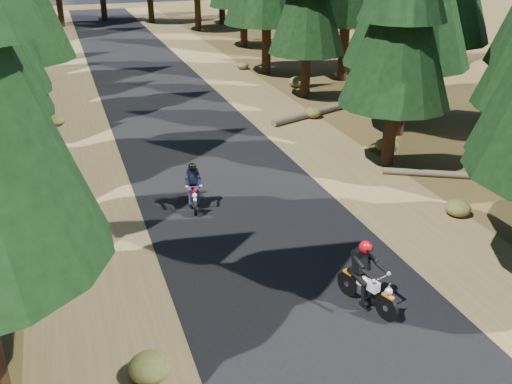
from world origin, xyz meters
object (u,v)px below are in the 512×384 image
at_px(log_far, 441,174).
at_px(rider_follow, 194,194).
at_px(rider_lead, 368,286).
at_px(log_near, 320,111).

relative_size(log_far, rider_follow, 2.39).
xyz_separation_m(log_far, rider_follow, (-8.61, 0.43, 0.36)).
height_order(rider_lead, rider_follow, rider_lead).
bearing_deg(rider_follow, log_far, -173.37).
xyz_separation_m(log_near, log_far, (0.84, -8.11, -0.04)).
relative_size(log_near, log_far, 1.45).
height_order(log_near, rider_lead, rider_lead).
relative_size(log_far, rider_lead, 2.08).
relative_size(log_near, rider_follow, 3.46).
distance_m(log_near, log_far, 8.15).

